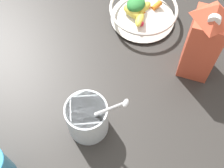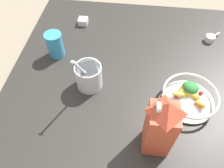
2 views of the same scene
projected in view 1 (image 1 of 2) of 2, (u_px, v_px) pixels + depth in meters
The scene contains 5 objects.
ground_plane at pixel (82, 75), 0.98m from camera, with size 6.00×6.00×0.00m, color gray.
countertop at pixel (82, 71), 0.96m from camera, with size 1.08×1.08×0.05m.
fruit_bowl at pixel (143, 12), 1.00m from camera, with size 0.22×0.22×0.08m.
milk_carton at pixel (204, 40), 0.82m from camera, with size 0.09×0.09×0.27m.
yogurt_tub at pixel (87, 117), 0.79m from camera, with size 0.16×0.11×0.25m.
Camera 1 is at (0.24, -0.45, 0.85)m, focal length 50.00 mm.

